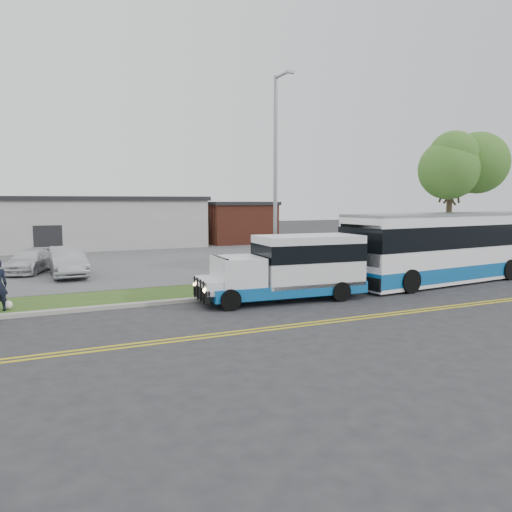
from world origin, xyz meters
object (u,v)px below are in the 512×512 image
shuttle_bus (293,266)px  parked_car_a (68,262)px  tree_east (451,161)px  transit_bus (451,247)px  streetlight_near (276,174)px  parked_car_b (30,261)px

shuttle_bus → parked_car_a: (-7.85, 9.90, -0.53)m
tree_east → parked_car_a: 21.36m
tree_east → transit_bus: size_ratio=0.67×
shuttle_bus → streetlight_near: bearing=79.9°
transit_bus → streetlight_near: bearing=160.4°
shuttle_bus → parked_car_b: shuttle_bus is taller
streetlight_near → parked_car_b: bearing=138.2°
tree_east → streetlight_near: bearing=-178.6°
tree_east → parked_car_b: tree_east is taller
shuttle_bus → parked_car_a: shuttle_bus is taller
parked_car_a → parked_car_b: (-1.79, 2.32, -0.14)m
tree_east → parked_car_a: size_ratio=1.79×
shuttle_bus → parked_car_b: (-9.64, 12.22, -0.67)m
shuttle_bus → transit_bus: bearing=8.6°
transit_bus → parked_car_b: (-19.08, 11.40, -1.00)m
streetlight_near → transit_bus: 9.64m
shuttle_bus → parked_car_b: bearing=131.9°
tree_east → transit_bus: (-2.28, -2.40, -4.48)m
parked_car_b → parked_car_a: bearing=-29.7°
parked_car_a → tree_east: bearing=-19.4°
shuttle_bus → transit_bus: 9.49m
streetlight_near → shuttle_bus: size_ratio=1.37×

